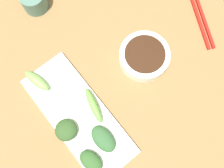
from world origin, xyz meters
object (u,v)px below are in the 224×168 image
(serving_plate, at_px, (79,116))
(tea_cup, at_px, (34,0))
(sauce_bowl, at_px, (144,56))
(chopsticks, at_px, (199,13))

(serving_plate, bearing_deg, tea_cup, -105.98)
(serving_plate, bearing_deg, sauce_bowl, -176.29)
(sauce_bowl, relative_size, chopsticks, 0.62)
(chopsticks, bearing_deg, tea_cup, -15.50)
(sauce_bowl, xyz_separation_m, tea_cup, (0.14, -0.32, 0.01))
(sauce_bowl, bearing_deg, chopsticks, -178.06)
(chopsticks, xyz_separation_m, tea_cup, (0.35, -0.31, 0.02))
(sauce_bowl, relative_size, tea_cup, 1.89)
(serving_plate, distance_m, tea_cup, 0.35)
(serving_plate, height_order, chopsticks, serving_plate)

